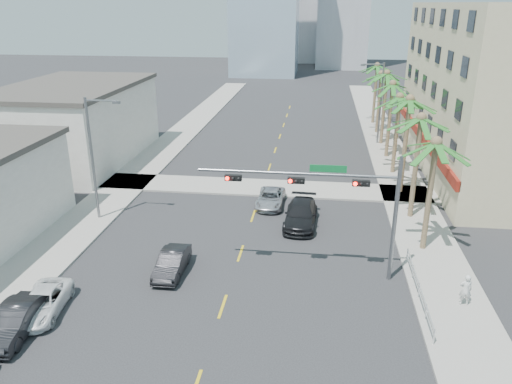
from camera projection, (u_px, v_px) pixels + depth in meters
The scene contains 23 objects.
ground at pixel (206, 356), 22.53m from camera, with size 260.00×260.00×0.00m, color #262628.
sidewalk_right at pixel (409, 203), 39.61m from camera, with size 4.00×120.00×0.15m, color gray.
sidewalk_left at pixel (120, 189), 42.48m from camera, with size 4.00×120.00×0.15m, color gray.
sidewalk_cross at pixel (262, 188), 42.90m from camera, with size 80.00×4.00×0.15m, color gray.
building_left_far at pixel (75, 125), 49.55m from camera, with size 11.00×18.00×7.20m, color beige.
traffic_signal_mast at pixel (337, 195), 27.41m from camera, with size 11.12×0.54×7.20m.
palm_tree_0 at pixel (436, 144), 29.75m from camera, with size 4.80×4.80×7.80m.
palm_tree_1 at pixel (421, 119), 34.45m from camera, with size 4.80×4.80×8.16m.
palm_tree_2 at pixel (410, 101), 39.15m from camera, with size 4.80×4.80×8.52m.
palm_tree_3 at pixel (400, 98), 44.21m from camera, with size 4.80×4.80×7.80m.
palm_tree_4 at pixel (393, 85), 48.91m from camera, with size 4.80×4.80×8.16m.
palm_tree_5 at pixel (387, 74), 53.61m from camera, with size 4.80×4.80×8.52m.
palm_tree_6 at pixel (381, 74), 58.68m from camera, with size 4.80×4.80×7.80m.
palm_tree_7 at pixel (377, 66), 63.37m from camera, with size 4.80×4.80×8.16m.
streetlight_left at pixel (94, 153), 35.03m from camera, with size 2.55×0.25×9.00m.
streetlight_right at pixel (379, 99), 54.65m from camera, with size 2.55×0.25×9.00m.
guardrail at pixel (419, 289), 26.62m from camera, with size 0.08×8.08×1.00m.
car_parked_mid at pixel (15, 321), 23.82m from camera, with size 1.54×4.41×1.45m, color black.
car_parked_far at pixel (42, 303), 25.49m from camera, with size 2.02×4.39×1.22m, color white.
car_lane_left at pixel (172, 263), 29.26m from camera, with size 1.42×4.06×1.34m, color black.
car_lane_center at pixel (270, 198), 39.09m from camera, with size 2.03×4.41×1.23m, color silver.
car_lane_right at pixel (301, 214), 35.67m from camera, with size 2.20×5.41×1.57m, color black.
pedestrian at pixel (466, 290), 25.87m from camera, with size 0.63×0.42×1.74m, color silver.
Camera 1 is at (4.61, -17.98, 14.96)m, focal length 35.00 mm.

